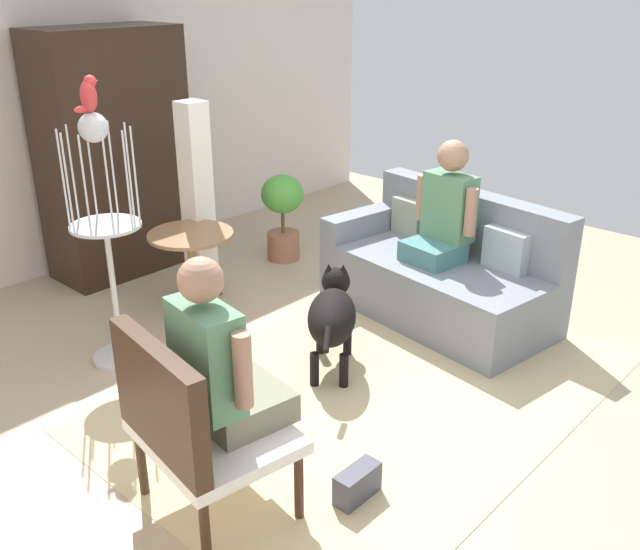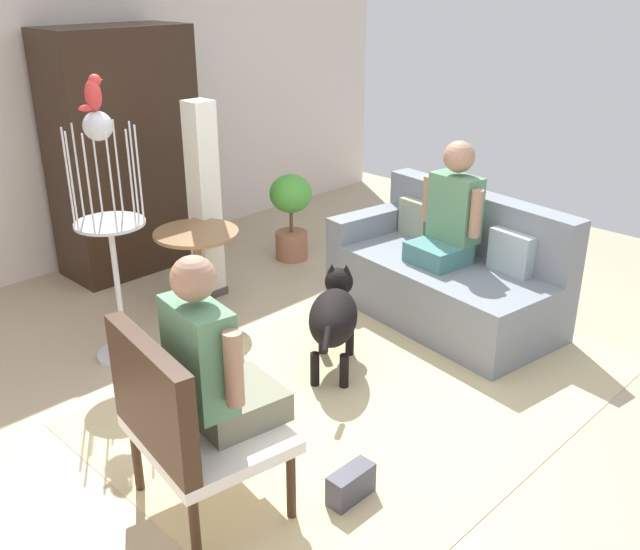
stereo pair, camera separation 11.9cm
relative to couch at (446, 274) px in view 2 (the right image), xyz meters
The scene contains 15 objects.
ground_plane 1.24m from the couch, behind, with size 7.62×7.62×0.00m, color tan.
back_wall 3.28m from the couch, 112.76° to the left, with size 6.95×0.12×2.86m, color silver.
area_rug 1.24m from the couch, 165.03° to the right, with size 3.08×2.14×0.01m, color #C6B284.
couch is the anchor object (origin of this frame).
armchair 2.59m from the couch, behind, with size 0.68×0.77×0.93m.
person_on_couch 0.47m from the couch, 149.06° to the right, with size 0.45×0.51×0.83m.
person_on_armchair 2.47m from the couch, behind, with size 0.50×0.53×0.83m.
round_end_table 1.78m from the couch, 134.84° to the left, with size 0.60×0.60×0.64m.
dog 1.12m from the couch, behind, with size 0.74×0.59×0.58m.
bird_cage_stand 2.33m from the couch, 150.40° to the left, with size 0.43×0.43×1.58m.
parrot 2.65m from the couch, 150.45° to the left, with size 0.17×0.10×0.20m.
potted_plant 1.60m from the couch, 90.78° to the left, with size 0.36×0.36×0.75m.
column_lamp 1.84m from the couch, 123.22° to the left, with size 0.20×0.20×1.48m.
armoire_cabinet 2.74m from the couch, 113.44° to the left, with size 1.12×0.56×1.94m, color black.
handbag 2.15m from the couch, 156.45° to the right, with size 0.25×0.10×0.16m, color #3F3F4C.
Camera 2 is at (-2.78, -2.52, 2.30)m, focal length 39.78 mm.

